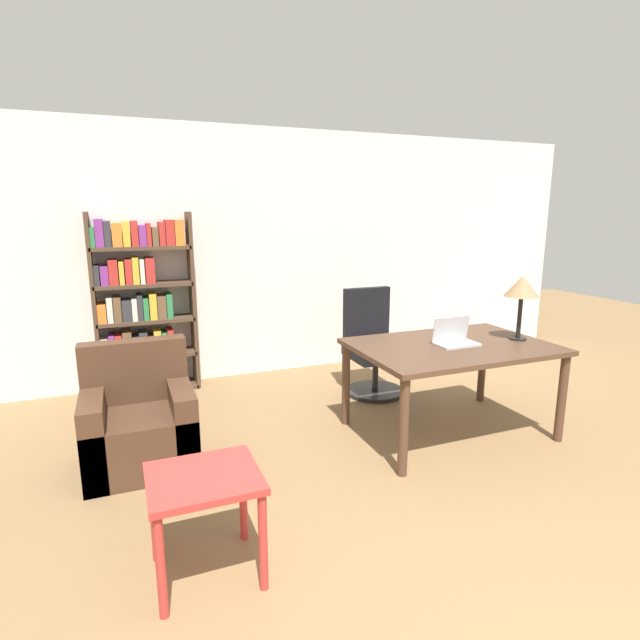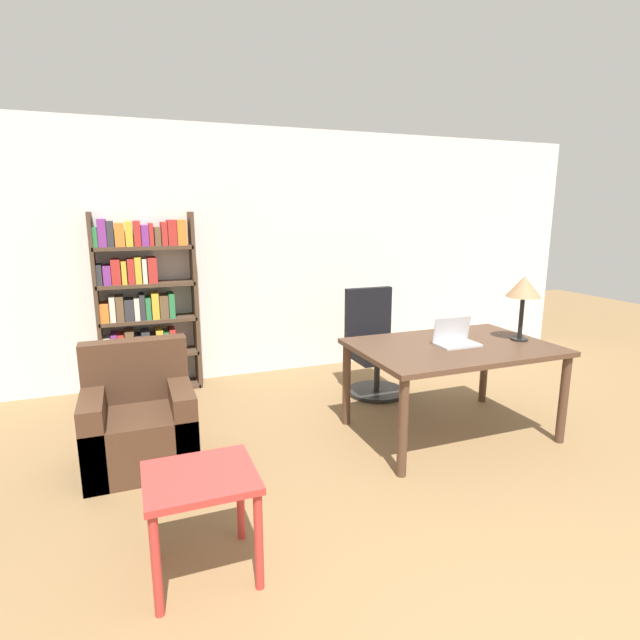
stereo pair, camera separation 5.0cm
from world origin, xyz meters
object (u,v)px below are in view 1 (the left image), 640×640
Objects in this scene: office_chair at (372,348)px; armchair at (140,426)px; side_table_blue at (205,493)px; bookshelf at (140,309)px; desk at (452,354)px; laptop at (455,338)px; table_lamp at (522,288)px.

armchair is at bearing -162.30° from office_chair.
armchair is at bearing 100.97° from side_table_blue.
bookshelf is at bearing 158.17° from office_chair.
bookshelf is at bearing 139.37° from desk.
bookshelf reaches higher than office_chair.
laptop is 0.32× the size of office_chair.
side_table_blue is 1.37m from armchair.
side_table_blue is (-2.77, -0.88, -0.74)m from table_lamp.
desk is 4.64× the size of laptop.
laptop is (0.02, -0.00, 0.14)m from desk.
side_table_blue is (-2.02, -2.06, -0.00)m from office_chair.
armchair is at bearing 171.48° from table_lamp.
armchair is 0.49× the size of bookshelf.
laptop is 0.19× the size of bookshelf.
table_lamp reaches higher than laptop.
armchair is (-2.28, -0.73, -0.16)m from office_chair.
office_chair is at bearing 17.70° from armchair.
desk is 1.49× the size of office_chair.
side_table_blue is at bearing -87.14° from bookshelf.
desk is at bearing -82.84° from office_chair.
side_table_blue is at bearing -162.34° from table_lamp.
bookshelf reaches higher than side_table_blue.
office_chair is at bearing 97.16° from desk.
table_lamp reaches higher than desk.
laptop is at bearing 173.64° from table_lamp.
bookshelf reaches higher than table_lamp.
bookshelf is at bearing 139.50° from laptop.
laptop is 0.61× the size of side_table_blue.
office_chair is 2.89m from side_table_blue.
side_table_blue is at bearing -134.39° from office_chair.
side_table_blue is 2.96m from bookshelf.
armchair is (-2.42, 0.38, -0.38)m from desk.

